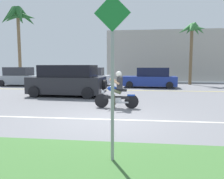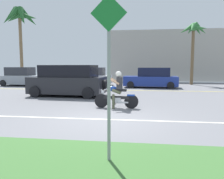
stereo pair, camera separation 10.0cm
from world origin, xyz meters
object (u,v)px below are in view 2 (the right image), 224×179
Objects in this scene: parked_car_2 at (151,78)px; palm_tree_0 at (193,33)px; street_sign at (109,65)px; parked_car_0 at (22,77)px; palm_tree_1 at (20,19)px; motorcyclist at (117,93)px; suv_nearby at (68,81)px; parked_car_1 at (89,77)px; motorcyclist_distant at (52,83)px.

palm_tree_0 reaches higher than parked_car_2.
parked_car_2 is at bearing 83.94° from street_sign.
palm_tree_1 is (-2.21, 3.87, 6.03)m from parked_car_0.
parked_car_2 is (1.95, 9.31, 0.11)m from motorcyclist.
suv_nearby is 9.46m from street_sign.
palm_tree_1 is at bearing 130.94° from suv_nearby.
parked_car_2 is 0.56× the size of palm_tree_1.
suv_nearby is 1.21× the size of parked_car_0.
motorcyclist_distant is at bearing -106.11° from parked_car_1.
street_sign reaches higher than parked_car_0.
palm_tree_1 reaches higher than palm_tree_0.
motorcyclist is 0.63× the size of street_sign.
street_sign is at bearing -107.23° from palm_tree_0.
motorcyclist is 0.40× the size of suv_nearby.
suv_nearby is at bearing -134.87° from palm_tree_0.
parked_car_2 is (5.70, -1.71, -0.00)m from parked_car_1.
suv_nearby reaches higher than parked_car_2.
motorcyclist_distant is (-7.22, -3.53, -0.20)m from parked_car_2.
parked_car_2 is at bearing 26.06° from motorcyclist_distant.
motorcyclist_distant is at bearing -153.94° from parked_car_2.
parked_car_0 is 0.89× the size of parked_car_1.
parked_car_0 is (-9.75, 9.64, 0.12)m from motorcyclist.
street_sign is at bearing -55.60° from parked_car_0.
parked_car_2 is 6.76m from palm_tree_0.
parked_car_2 reaches higher than motorcyclist.
street_sign is (3.67, -8.68, 0.88)m from suv_nearby.
palm_tree_1 is at bearing 123.48° from street_sign.
motorcyclist is 1.15× the size of motorcyclist_distant.
palm_tree_1 is at bearing 130.93° from motorcyclist_distant.
palm_tree_1 is (-11.96, 13.50, 6.15)m from motorcyclist.
street_sign is (12.37, -18.70, -5.03)m from palm_tree_1.
suv_nearby is (-3.26, 3.48, 0.24)m from motorcyclist.
street_sign is (10.16, -14.84, 1.00)m from parked_car_0.
parked_car_0 is at bearing 178.40° from parked_car_2.
parked_car_1 reaches higher than motorcyclist_distant.
suv_nearby is at bearing -49.06° from palm_tree_1.
parked_car_1 is 0.96× the size of parked_car_2.
street_sign reaches higher than parked_car_2.
palm_tree_1 is (-8.70, 10.03, 5.91)m from suv_nearby.
palm_tree_1 is at bearing 131.53° from motorcyclist.
suv_nearby is 0.78× the size of palm_tree_0.
parked_car_0 is 11.71m from parked_car_2.
palm_tree_1 is 2.75× the size of street_sign.
parked_car_0 is 0.65× the size of palm_tree_0.
palm_tree_0 is 2.02× the size of street_sign.
motorcyclist is 0.31× the size of palm_tree_0.
parked_car_1 is 0.72× the size of palm_tree_0.
palm_tree_1 is at bearing 177.64° from palm_tree_0.
suv_nearby reaches higher than motorcyclist.
motorcyclist is at bearing -115.11° from palm_tree_0.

